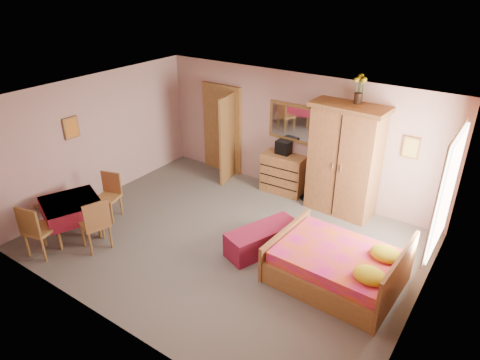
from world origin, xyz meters
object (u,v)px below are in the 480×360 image
Objects in this scene: chair_west at (45,203)px; bed at (337,257)px; wall_mirror at (291,122)px; stereo at (284,147)px; chair_east at (95,223)px; bench at (262,239)px; dining_table at (74,218)px; chair_south at (40,229)px; sunflower_vase at (359,89)px; chair_north at (108,197)px; chest_of_drawers at (283,173)px; floor_lamp at (309,154)px; wardrobe at (344,160)px.

bed is at bearing 101.98° from chair_west.
chair_west is (-3.11, -3.93, -1.11)m from wall_mirror.
chair_east is (-1.60, -3.75, -0.53)m from stereo.
bed is at bearing -2.03° from bench.
chair_south is at bearing -84.16° from dining_table.
sunflower_vase is at bearing -21.67° from chair_east.
dining_table is at bearing -135.35° from sunflower_vase.
chair_north is at bearing -126.85° from stereo.
dining_table is (-3.12, -1.55, 0.13)m from bench.
chest_of_drawers is at bearing 49.84° from chair_south.
bench is at bearing 177.64° from chair_north.
stereo is 3.19m from bed.
chair_east is (-2.24, -3.69, -0.55)m from floor_lamp.
chair_south is 1.08× the size of chair_north.
dining_table is at bearing -153.64° from bench.
wall_mirror is 5.19m from chair_south.
stereo is (-0.06, 0.05, 0.58)m from chest_of_drawers.
chair_south is at bearing -126.57° from wardrobe.
bench is at bearing -106.48° from sunflower_vase.
chair_south is (-2.26, -4.55, -1.06)m from wall_mirror.
wardrobe is 5.21m from dining_table.
stereo is 2.09m from sunflower_vase.
stereo is at bearing 135.65° from chest_of_drawers.
chair_east is at bearing 34.00° from chair_south.
stereo is at bearing -5.39° from chair_east.
chest_of_drawers reaches higher than bench.
wardrobe reaches higher than dining_table.
floor_lamp is 1.07× the size of bed.
chair_south is at bearing -116.72° from stereo.
dining_table is at bearing -121.54° from stereo.
bench is (0.79, -2.33, -1.33)m from wall_mirror.
dining_table is at bearing -159.11° from bed.
wall_mirror is 2.79m from bench.
dining_table is at bearing -132.03° from wardrobe.
dining_table is 0.69m from chair_east.
floor_lamp is (0.63, -0.06, 0.02)m from stereo.
chair_south is 1.05m from chair_west.
stereo is 4.41m from dining_table.
bed is at bearing -50.38° from chair_east.
bed is (2.17, -2.17, 0.01)m from chest_of_drawers.
chest_of_drawers is at bearing 137.53° from bed.
stereo is at bearing 58.46° from dining_table.
wall_mirror reaches higher than chair_east.
bed is (2.17, -2.38, -1.10)m from wall_mirror.
sunflower_vase is 5.16m from chair_north.
wall_mirror is at bearing 159.55° from floor_lamp.
dining_table is (-2.28, -3.71, -0.67)m from stereo.
bed is 4.50m from chair_north.
bed is at bearing -47.59° from chest_of_drawers.
wall_mirror is at bearing 50.93° from chair_south.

